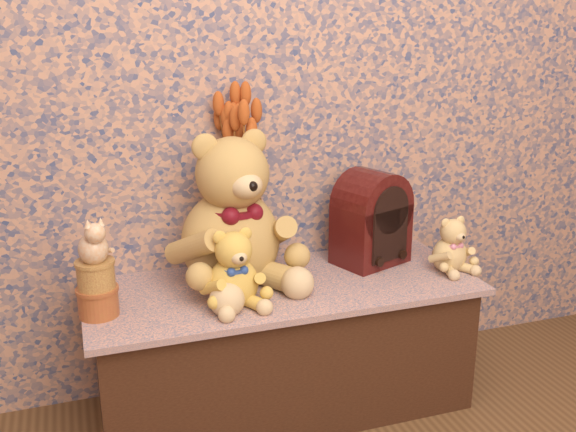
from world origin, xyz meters
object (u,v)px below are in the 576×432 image
at_px(teddy_medium, 233,264).
at_px(teddy_small, 450,241).
at_px(teddy_large, 230,202).
at_px(cathedral_radio, 371,217).
at_px(ceramic_vase, 240,245).
at_px(biscuit_tin_lower, 98,302).
at_px(cat_figurine, 92,239).

bearing_deg(teddy_medium, teddy_small, -3.05).
distance_m(teddy_large, cathedral_radio, 0.50).
distance_m(teddy_small, ceramic_vase, 0.70).
bearing_deg(teddy_large, ceramic_vase, 45.05).
xyz_separation_m(cathedral_radio, biscuit_tin_lower, (-0.91, -0.14, -0.12)).
relative_size(teddy_small, cat_figurine, 1.46).
bearing_deg(teddy_small, cathedral_radio, 138.64).
xyz_separation_m(ceramic_vase, biscuit_tin_lower, (-0.47, -0.21, -0.05)).
relative_size(teddy_large, teddy_medium, 2.08).
height_order(teddy_large, teddy_small, teddy_large).
xyz_separation_m(teddy_medium, ceramic_vase, (0.09, 0.25, -0.04)).
xyz_separation_m(teddy_large, cathedral_radio, (0.49, 0.01, -0.10)).
relative_size(teddy_large, cat_figurine, 3.85).
bearing_deg(teddy_large, cathedral_radio, -11.17).
bearing_deg(ceramic_vase, cathedral_radio, -8.95).
relative_size(teddy_medium, cat_figurine, 1.85).
bearing_deg(teddy_medium, biscuit_tin_lower, 167.47).
distance_m(teddy_large, biscuit_tin_lower, 0.49).
xyz_separation_m(teddy_large, cat_figurine, (-0.42, -0.13, -0.03)).
distance_m(cathedral_radio, cat_figurine, 0.93).
height_order(cathedral_radio, ceramic_vase, cathedral_radio).
height_order(teddy_small, biscuit_tin_lower, teddy_small).
bearing_deg(teddy_small, ceramic_vase, 154.29).
xyz_separation_m(biscuit_tin_lower, cat_figurine, (0.00, 0.00, 0.19)).
height_order(teddy_large, ceramic_vase, teddy_large).
bearing_deg(cathedral_radio, cat_figurine, 168.25).
bearing_deg(cathedral_radio, biscuit_tin_lower, 168.25).
bearing_deg(ceramic_vase, biscuit_tin_lower, -156.13).
distance_m(teddy_large, teddy_medium, 0.23).
bearing_deg(biscuit_tin_lower, teddy_small, -0.51).
height_order(teddy_medium, cathedral_radio, cathedral_radio).
distance_m(biscuit_tin_lower, cat_figurine, 0.19).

